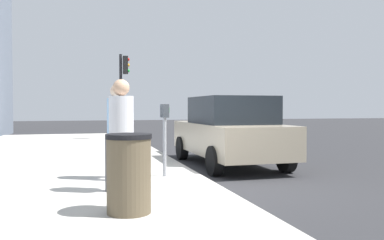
{
  "coord_description": "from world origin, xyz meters",
  "views": [
    {
      "loc": [
        -7.14,
        2.28,
        1.49
      ],
      "look_at": [
        0.49,
        0.18,
        1.25
      ],
      "focal_mm": 37.2,
      "sensor_mm": 36.0,
      "label": 1
    }
  ],
  "objects_px": {
    "pedestrian_bystander": "(121,125)",
    "trash_bin": "(129,173)",
    "parked_sedan_near": "(229,131)",
    "pedestrian_at_meter": "(118,123)",
    "parking_meter": "(165,124)",
    "traffic_signal": "(123,82)"
  },
  "relations": [
    {
      "from": "pedestrian_bystander",
      "to": "traffic_signal",
      "type": "bearing_deg",
      "value": 18.74
    },
    {
      "from": "parking_meter",
      "to": "pedestrian_bystander",
      "type": "height_order",
      "value": "pedestrian_bystander"
    },
    {
      "from": "pedestrian_at_meter",
      "to": "parked_sedan_near",
      "type": "height_order",
      "value": "pedestrian_at_meter"
    },
    {
      "from": "pedestrian_at_meter",
      "to": "trash_bin",
      "type": "relative_size",
      "value": 1.77
    },
    {
      "from": "parking_meter",
      "to": "pedestrian_bystander",
      "type": "xyz_separation_m",
      "value": [
        -1.22,
        0.95,
        0.05
      ]
    },
    {
      "from": "pedestrian_bystander",
      "to": "trash_bin",
      "type": "relative_size",
      "value": 1.77
    },
    {
      "from": "parking_meter",
      "to": "pedestrian_at_meter",
      "type": "height_order",
      "value": "pedestrian_at_meter"
    },
    {
      "from": "parked_sedan_near",
      "to": "trash_bin",
      "type": "xyz_separation_m",
      "value": [
        -4.52,
        3.07,
        -0.24
      ]
    },
    {
      "from": "pedestrian_bystander",
      "to": "trash_bin",
      "type": "xyz_separation_m",
      "value": [
        -1.32,
        0.03,
        -0.55
      ]
    },
    {
      "from": "traffic_signal",
      "to": "parking_meter",
      "type": "bearing_deg",
      "value": 179.23
    },
    {
      "from": "parked_sedan_near",
      "to": "trash_bin",
      "type": "bearing_deg",
      "value": 145.79
    },
    {
      "from": "parked_sedan_near",
      "to": "trash_bin",
      "type": "relative_size",
      "value": 4.37
    },
    {
      "from": "parked_sedan_near",
      "to": "traffic_signal",
      "type": "height_order",
      "value": "traffic_signal"
    },
    {
      "from": "pedestrian_bystander",
      "to": "trash_bin",
      "type": "distance_m",
      "value": 1.43
    },
    {
      "from": "parked_sedan_near",
      "to": "traffic_signal",
      "type": "xyz_separation_m",
      "value": [
        7.49,
        1.96,
        1.68
      ]
    },
    {
      "from": "parking_meter",
      "to": "parked_sedan_near",
      "type": "bearing_deg",
      "value": -46.63
    },
    {
      "from": "pedestrian_at_meter",
      "to": "parked_sedan_near",
      "type": "bearing_deg",
      "value": 22.33
    },
    {
      "from": "parked_sedan_near",
      "to": "pedestrian_bystander",
      "type": "bearing_deg",
      "value": 136.41
    },
    {
      "from": "pedestrian_bystander",
      "to": "pedestrian_at_meter",
      "type": "bearing_deg",
      "value": 22.67
    },
    {
      "from": "pedestrian_at_meter",
      "to": "parked_sedan_near",
      "type": "relative_size",
      "value": 0.4
    },
    {
      "from": "pedestrian_at_meter",
      "to": "trash_bin",
      "type": "height_order",
      "value": "pedestrian_at_meter"
    },
    {
      "from": "pedestrian_at_meter",
      "to": "pedestrian_bystander",
      "type": "height_order",
      "value": "pedestrian_bystander"
    }
  ]
}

